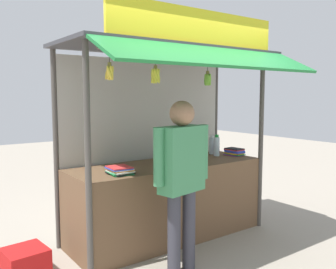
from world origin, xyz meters
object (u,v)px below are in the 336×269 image
(magazine_stack_back_left, at_px, (120,170))
(vendor_person, at_px, (182,170))
(plastic_crate, at_px, (25,262))
(water_bottle_front_left, at_px, (217,146))
(banana_bunch_rightmost, at_px, (155,75))
(water_bottle_mid_left, at_px, (176,148))
(magazine_stack_rear_center, at_px, (234,152))
(banana_bunch_leftmost, at_px, (110,72))
(banana_bunch_inner_left, at_px, (208,79))
(magazine_stack_far_left, at_px, (186,161))
(water_bottle_right, at_px, (212,145))

(magazine_stack_back_left, height_order, vendor_person, vendor_person)
(magazine_stack_back_left, bearing_deg, plastic_crate, 168.44)
(water_bottle_front_left, distance_m, banana_bunch_rightmost, 1.72)
(water_bottle_mid_left, relative_size, magazine_stack_rear_center, 1.04)
(magazine_stack_rear_center, distance_m, plastic_crate, 2.89)
(banana_bunch_leftmost, distance_m, banana_bunch_inner_left, 1.18)
(banana_bunch_rightmost, relative_size, plastic_crate, 0.77)
(magazine_stack_far_left, xyz_separation_m, banana_bunch_rightmost, (-0.65, -0.33, 0.97))
(water_bottle_right, xyz_separation_m, banana_bunch_inner_left, (-0.74, -0.71, 0.87))
(water_bottle_right, xyz_separation_m, banana_bunch_leftmost, (-1.92, -0.71, 0.90))
(vendor_person, xyz_separation_m, plastic_crate, (-1.27, 0.80, -0.87))
(banana_bunch_rightmost, relative_size, banana_bunch_inner_left, 0.97)
(banana_bunch_rightmost, bearing_deg, magazine_stack_rear_center, 16.25)
(water_bottle_front_left, height_order, magazine_stack_far_left, water_bottle_front_left)
(water_bottle_front_left, xyz_separation_m, water_bottle_mid_left, (-0.51, 0.24, -0.01))
(banana_bunch_leftmost, bearing_deg, water_bottle_right, 20.37)
(banana_bunch_rightmost, bearing_deg, water_bottle_front_left, 22.52)
(banana_bunch_rightmost, height_order, plastic_crate, banana_bunch_rightmost)
(magazine_stack_far_left, xyz_separation_m, vendor_person, (-0.55, -0.62, 0.06))
(magazine_stack_back_left, xyz_separation_m, magazine_stack_rear_center, (1.85, 0.15, 0.01))
(banana_bunch_inner_left, bearing_deg, water_bottle_front_left, 39.51)
(magazine_stack_far_left, bearing_deg, water_bottle_right, 26.57)
(magazine_stack_far_left, relative_size, banana_bunch_rightmost, 0.99)
(water_bottle_mid_left, height_order, plastic_crate, water_bottle_mid_left)
(water_bottle_front_left, bearing_deg, magazine_stack_rear_center, -22.95)
(water_bottle_right, height_order, banana_bunch_inner_left, banana_bunch_inner_left)
(water_bottle_mid_left, distance_m, plastic_crate, 2.24)
(water_bottle_right, bearing_deg, magazine_stack_rear_center, -52.31)
(water_bottle_right, bearing_deg, banana_bunch_inner_left, -135.98)
(magazine_stack_rear_center, xyz_separation_m, banana_bunch_rightmost, (-1.61, -0.47, 0.96))
(plastic_crate, bearing_deg, vendor_person, -32.35)
(plastic_crate, bearing_deg, banana_bunch_leftmost, -36.91)
(magazine_stack_far_left, height_order, magazine_stack_back_left, magazine_stack_back_left)
(magazine_stack_rear_center, bearing_deg, water_bottle_right, 127.69)
(magazine_stack_far_left, bearing_deg, banana_bunch_rightmost, -153.23)
(banana_bunch_rightmost, xyz_separation_m, banana_bunch_inner_left, (0.68, 0.00, -0.02))
(magazine_stack_rear_center, distance_m, banana_bunch_leftmost, 2.36)
(water_bottle_front_left, height_order, vendor_person, vendor_person)
(magazine_stack_back_left, bearing_deg, water_bottle_right, 13.47)
(water_bottle_mid_left, relative_size, vendor_person, 0.16)
(magazine_stack_rear_center, height_order, banana_bunch_inner_left, banana_bunch_inner_left)
(water_bottle_front_left, height_order, water_bottle_mid_left, water_bottle_front_left)
(banana_bunch_leftmost, bearing_deg, magazine_stack_back_left, 50.72)
(banana_bunch_rightmost, xyz_separation_m, vendor_person, (0.10, -0.30, -0.91))
(water_bottle_mid_left, bearing_deg, banana_bunch_rightmost, -136.88)
(water_bottle_front_left, distance_m, magazine_stack_far_left, 0.77)
(plastic_crate, bearing_deg, magazine_stack_far_left, -5.58)
(water_bottle_front_left, relative_size, water_bottle_right, 1.11)
(banana_bunch_rightmost, bearing_deg, water_bottle_mid_left, 43.12)
(water_bottle_right, relative_size, banana_bunch_rightmost, 0.89)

